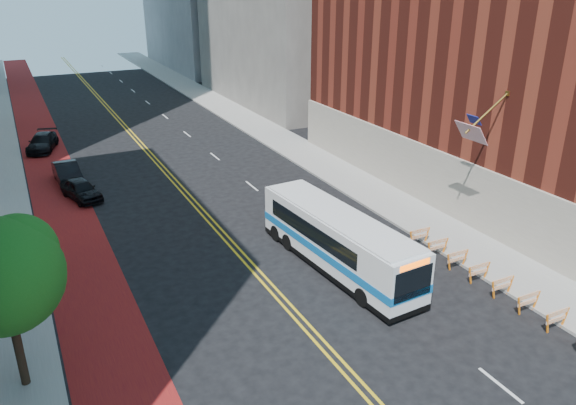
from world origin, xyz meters
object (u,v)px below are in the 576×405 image
(street_tree, at_px, (4,271))
(car_a, at_px, (81,189))
(car_c, at_px, (42,142))
(transit_bus, at_px, (337,239))
(car_b, at_px, (67,173))

(street_tree, distance_m, car_a, 19.87)
(car_a, xyz_separation_m, car_c, (-1.41, 13.61, 0.01))
(transit_bus, height_order, car_c, transit_bus)
(transit_bus, height_order, car_b, transit_bus)
(transit_bus, bearing_deg, street_tree, -174.29)
(car_b, relative_size, car_c, 0.94)
(street_tree, distance_m, car_c, 32.91)
(car_b, bearing_deg, car_a, -86.58)
(car_b, bearing_deg, transit_bus, -64.02)
(transit_bus, relative_size, car_b, 2.49)
(transit_bus, distance_m, car_a, 19.40)
(transit_bus, xyz_separation_m, car_a, (-10.68, 16.17, -0.92))
(street_tree, relative_size, car_a, 1.63)
(car_b, height_order, car_c, car_b)
(car_a, height_order, car_c, car_c)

